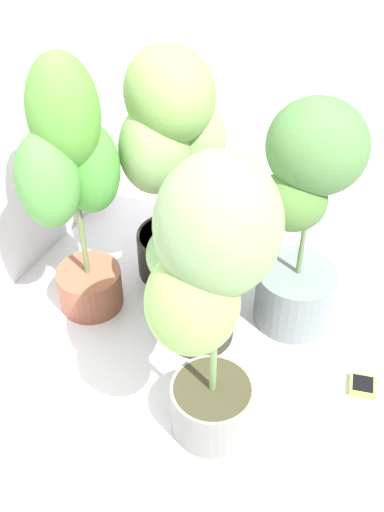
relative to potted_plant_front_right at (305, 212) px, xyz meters
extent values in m
plane|color=silver|center=(-0.26, 0.13, -0.47)|extent=(8.00, 8.00, 0.00)
cylinder|color=slate|center=(0.01, 0.00, -0.36)|extent=(0.27, 0.27, 0.21)
cylinder|color=#493220|center=(0.01, 0.00, -0.26)|extent=(0.25, 0.25, 0.02)
cylinder|color=#5B7849|center=(0.01, 0.00, 0.02)|extent=(0.02, 0.02, 0.55)
ellipsoid|color=#49743C|center=(0.01, 0.00, 0.23)|extent=(0.30, 0.31, 0.28)
ellipsoid|color=#486F32|center=(-0.07, 0.02, 0.08)|extent=(0.27, 0.27, 0.19)
cylinder|color=black|center=(0.04, 0.48, -0.39)|extent=(0.27, 0.27, 0.17)
cylinder|color=#3B371F|center=(0.04, 0.48, -0.31)|extent=(0.25, 0.25, 0.02)
cylinder|color=olive|center=(0.04, 0.48, 0.02)|extent=(0.02, 0.02, 0.64)
ellipsoid|color=#789D50|center=(0.04, 0.48, 0.26)|extent=(0.40, 0.42, 0.31)
ellipsoid|color=#82A25F|center=(-0.03, 0.51, 0.10)|extent=(0.32, 0.32, 0.31)
ellipsoid|color=#7AB15C|center=(0.12, 0.46, 0.07)|extent=(0.26, 0.28, 0.28)
ellipsoid|color=#869E56|center=(0.05, 0.43, -0.04)|extent=(0.27, 0.27, 0.24)
cylinder|color=gray|center=(-0.51, 0.06, -0.38)|extent=(0.24, 0.24, 0.17)
cylinder|color=#3B3723|center=(-0.51, 0.06, -0.30)|extent=(0.22, 0.22, 0.02)
cylinder|color=#66834A|center=(-0.51, 0.06, 0.04)|extent=(0.02, 0.02, 0.68)
ellipsoid|color=#7D9E62|center=(-0.51, 0.06, 0.30)|extent=(0.39, 0.39, 0.35)
ellipsoid|color=#84B155|center=(-0.60, 0.08, 0.12)|extent=(0.29, 0.29, 0.28)
cylinder|color=black|center=(-0.21, 0.25, -0.39)|extent=(0.24, 0.24, 0.16)
cylinder|color=#3E2917|center=(-0.21, 0.25, -0.32)|extent=(0.22, 0.22, 0.02)
cylinder|color=#67834B|center=(-0.21, 0.25, -0.11)|extent=(0.02, 0.02, 0.42)
ellipsoid|color=#77B367|center=(-0.21, 0.25, 0.05)|extent=(0.34, 0.34, 0.23)
ellipsoid|color=#71A060|center=(-0.28, 0.28, -0.06)|extent=(0.27, 0.26, 0.18)
ellipsoid|color=#80AF62|center=(-0.15, 0.23, -0.07)|extent=(0.28, 0.28, 0.20)
cylinder|color=#96523C|center=(-0.26, 0.66, -0.40)|extent=(0.23, 0.23, 0.15)
cylinder|color=#422F1F|center=(-0.26, 0.66, -0.33)|extent=(0.21, 0.21, 0.02)
cylinder|color=#657445|center=(-0.26, 0.66, 0.03)|extent=(0.02, 0.02, 0.70)
ellipsoid|color=#529135|center=(-0.26, 0.66, 0.29)|extent=(0.28, 0.28, 0.36)
ellipsoid|color=#509340|center=(-0.35, 0.68, 0.11)|extent=(0.27, 0.26, 0.32)
ellipsoid|color=#499138|center=(-0.20, 0.64, 0.09)|extent=(0.24, 0.24, 0.32)
cube|color=#C5C94D|center=(-0.18, -0.31, -0.46)|extent=(0.10, 0.10, 0.02)
cube|color=black|center=(-0.18, -0.31, -0.45)|extent=(0.08, 0.08, 0.00)
camera|label=1|loc=(-1.49, -0.38, 1.16)|focal=43.58mm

